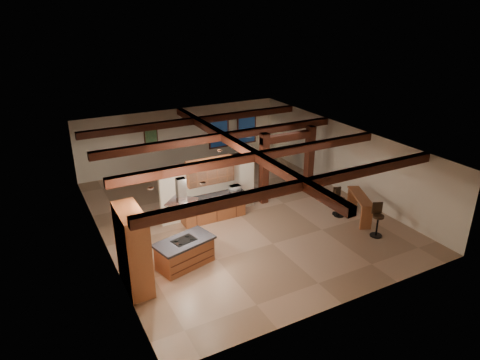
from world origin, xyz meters
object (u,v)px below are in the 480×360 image
(kitchen_island, at_px, (185,252))
(bar_counter, at_px, (360,203))
(dining_table, at_px, (201,189))
(sofa, at_px, (240,157))

(kitchen_island, bearing_deg, bar_counter, -1.31)
(dining_table, xyz_separation_m, bar_counter, (4.41, -4.67, 0.34))
(dining_table, height_order, bar_counter, bar_counter)
(kitchen_island, distance_m, sofa, 9.38)
(kitchen_island, bearing_deg, dining_table, 61.48)
(kitchen_island, relative_size, bar_counter, 1.07)
(kitchen_island, height_order, bar_counter, bar_counter)
(kitchen_island, relative_size, dining_table, 1.13)
(sofa, bearing_deg, bar_counter, 97.19)
(sofa, bearing_deg, kitchen_island, 50.94)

